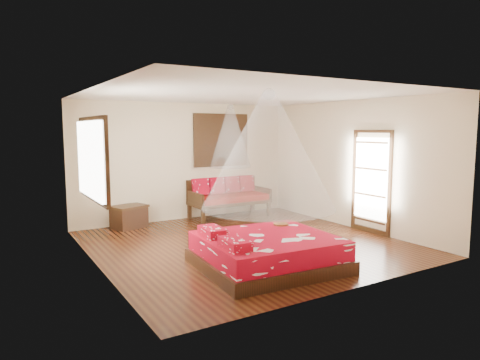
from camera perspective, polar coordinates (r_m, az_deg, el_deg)
name	(u,v)px	position (r m, az deg, el deg)	size (l,w,h in m)	color
room	(246,171)	(8.01, 0.80, 1.26)	(5.54, 5.54, 2.84)	black
bed	(267,252)	(6.84, 3.58, -9.53)	(2.22, 2.04, 0.64)	black
daybed	(228,196)	(10.65, -1.64, -2.13)	(1.96, 0.87, 0.98)	black
storage_chest	(129,216)	(9.79, -14.57, -4.73)	(0.86, 0.74, 0.50)	black
shutter_panel	(221,140)	(10.81, -2.52, 5.33)	(1.52, 0.06, 1.32)	black
window_left	(94,159)	(7.15, -18.88, 2.64)	(0.10, 1.74, 1.34)	black
glazed_door	(371,182)	(9.35, 17.08, -0.29)	(0.08, 1.02, 2.16)	black
wine_tray	(281,222)	(7.56, 5.48, -5.58)	(0.27, 0.27, 0.21)	brown
mosquito_net_main	(268,150)	(6.58, 3.82, 3.97)	(2.08, 2.08, 1.80)	white
mosquito_net_daybed	(230,136)	(10.40, -1.28, 5.83)	(1.01, 1.01, 1.50)	white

